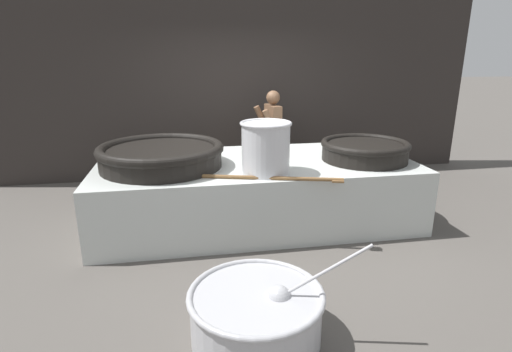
% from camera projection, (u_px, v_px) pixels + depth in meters
% --- Properties ---
extents(ground_plane, '(60.00, 60.00, 0.00)m').
position_uv_depth(ground_plane, '(256.00, 219.00, 5.14)').
color(ground_plane, '#56514C').
extents(back_wall, '(8.36, 0.24, 4.39)m').
position_uv_depth(back_wall, '(233.00, 44.00, 6.53)').
color(back_wall, '#2D2826').
rests_on(back_wall, ground_plane).
extents(hearth_platform, '(3.83, 1.75, 0.77)m').
position_uv_depth(hearth_platform, '(256.00, 191.00, 5.02)').
color(hearth_platform, silver).
rests_on(hearth_platform, ground_plane).
extents(giant_wok_near, '(1.45, 1.45, 0.27)m').
position_uv_depth(giant_wok_near, '(161.00, 155.00, 4.62)').
color(giant_wok_near, black).
rests_on(giant_wok_near, hearth_platform).
extents(giant_wok_far, '(1.08, 1.08, 0.24)m').
position_uv_depth(giant_wok_far, '(365.00, 150.00, 4.92)').
color(giant_wok_far, black).
rests_on(giant_wok_far, hearth_platform).
extents(stock_pot, '(0.56, 0.56, 0.57)m').
position_uv_depth(stock_pot, '(266.00, 147.00, 4.32)').
color(stock_pot, silver).
rests_on(stock_pot, hearth_platform).
extents(stirring_paddle, '(1.52, 0.48, 0.04)m').
position_uv_depth(stirring_paddle, '(274.00, 178.00, 4.17)').
color(stirring_paddle, brown).
rests_on(stirring_paddle, hearth_platform).
extents(cook, '(0.37, 0.57, 1.51)m').
position_uv_depth(cook, '(272.00, 136.00, 6.23)').
color(cook, brown).
rests_on(cook, ground_plane).
extents(prep_bowl_vegetables, '(1.27, 1.00, 0.81)m').
position_uv_depth(prep_bowl_vegetables, '(256.00, 313.00, 2.91)').
color(prep_bowl_vegetables, '#B7B7BC').
rests_on(prep_bowl_vegetables, ground_plane).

